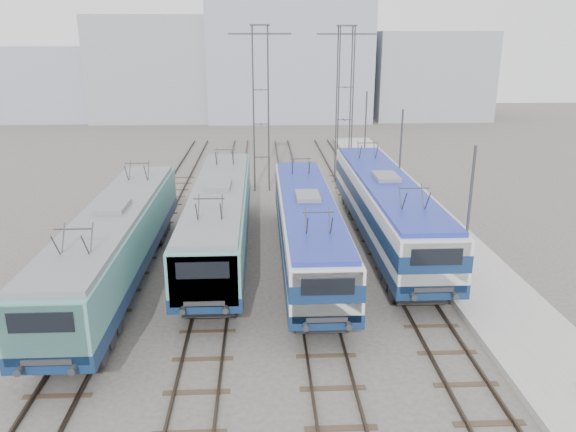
# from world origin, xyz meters

# --- Properties ---
(ground) EXTENTS (160.00, 160.00, 0.00)m
(ground) POSITION_xyz_m (0.00, 0.00, 0.00)
(ground) COLOR #514C47
(platform) EXTENTS (4.00, 70.00, 0.30)m
(platform) POSITION_xyz_m (10.20, 8.00, 0.15)
(platform) COLOR #9E9E99
(platform) RESTS_ON ground
(locomotive_far_left) EXTENTS (2.89, 18.28, 3.44)m
(locomotive_far_left) POSITION_xyz_m (-6.75, 4.50, 2.28)
(locomotive_far_left) COLOR #10264D
(locomotive_far_left) RESTS_ON ground
(locomotive_center_left) EXTENTS (2.88, 18.21, 3.43)m
(locomotive_center_left) POSITION_xyz_m (-2.25, 8.28, 2.27)
(locomotive_center_left) COLOR #10264D
(locomotive_center_left) RESTS_ON ground
(locomotive_center_right) EXTENTS (2.76, 17.45, 3.28)m
(locomotive_center_right) POSITION_xyz_m (2.25, 6.55, 2.23)
(locomotive_center_right) COLOR #10264D
(locomotive_center_right) RESTS_ON ground
(locomotive_far_right) EXTENTS (2.97, 18.77, 3.53)m
(locomotive_far_right) POSITION_xyz_m (6.75, 9.29, 2.39)
(locomotive_far_right) COLOR #10264D
(locomotive_far_right) RESTS_ON ground
(catenary_tower_west) EXTENTS (4.50, 1.20, 12.00)m
(catenary_tower_west) POSITION_xyz_m (0.00, 22.00, 6.64)
(catenary_tower_west) COLOR #3F4247
(catenary_tower_west) RESTS_ON ground
(catenary_tower_east) EXTENTS (4.50, 1.20, 12.00)m
(catenary_tower_east) POSITION_xyz_m (6.50, 24.00, 6.64)
(catenary_tower_east) COLOR #3F4247
(catenary_tower_east) RESTS_ON ground
(mast_front) EXTENTS (0.12, 0.12, 7.00)m
(mast_front) POSITION_xyz_m (8.60, 2.00, 3.50)
(mast_front) COLOR #3F4247
(mast_front) RESTS_ON ground
(mast_mid) EXTENTS (0.12, 0.12, 7.00)m
(mast_mid) POSITION_xyz_m (8.60, 14.00, 3.50)
(mast_mid) COLOR #3F4247
(mast_mid) RESTS_ON ground
(mast_rear) EXTENTS (0.12, 0.12, 7.00)m
(mast_rear) POSITION_xyz_m (8.60, 26.00, 3.50)
(mast_rear) COLOR #3F4247
(mast_rear) RESTS_ON ground
(building_west) EXTENTS (18.00, 12.00, 14.00)m
(building_west) POSITION_xyz_m (-14.00, 62.00, 7.00)
(building_west) COLOR #8D959D
(building_west) RESTS_ON ground
(building_center) EXTENTS (22.00, 14.00, 18.00)m
(building_center) POSITION_xyz_m (4.00, 62.00, 9.00)
(building_center) COLOR #9198B0
(building_center) RESTS_ON ground
(building_east) EXTENTS (16.00, 12.00, 12.00)m
(building_east) POSITION_xyz_m (24.00, 62.00, 6.00)
(building_east) COLOR #8D959D
(building_east) RESTS_ON ground
(building_far_west) EXTENTS (14.00, 10.00, 10.00)m
(building_far_west) POSITION_xyz_m (-30.00, 62.00, 5.00)
(building_far_west) COLOR #9198B0
(building_far_west) RESTS_ON ground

